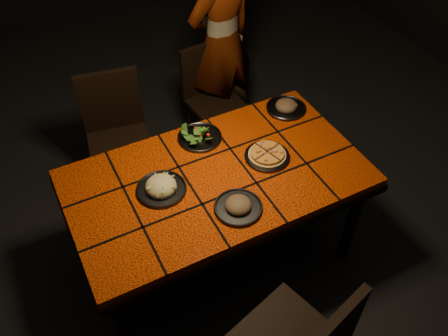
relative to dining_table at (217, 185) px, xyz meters
name	(u,v)px	position (x,y,z in m)	size (l,w,h in m)	color
room_shell	(215,54)	(0.00, 0.00, 0.83)	(6.04, 7.04, 3.08)	black
dining_table	(217,185)	(0.00, 0.00, 0.00)	(1.62, 0.92, 0.75)	#D93D06
chair_far_left	(116,128)	(-0.31, 0.91, -0.16)	(0.47, 0.47, 0.90)	black
chair_far_right	(210,91)	(0.47, 1.04, -0.20)	(0.40, 0.40, 0.82)	black
diner	(222,42)	(0.62, 1.15, 0.12)	(0.57, 0.38, 1.58)	brown
plate_pizza	(267,155)	(0.31, -0.01, 0.10)	(0.26, 0.26, 0.04)	#39393E
plate_pasta	(161,187)	(-0.31, 0.03, 0.10)	(0.27, 0.27, 0.09)	#39393E
plate_salad	(200,135)	(0.04, 0.31, 0.10)	(0.26, 0.26, 0.07)	#39393E
plate_mushroom_a	(238,206)	(-0.01, -0.26, 0.10)	(0.25, 0.25, 0.08)	#39393E
plate_mushroom_b	(286,106)	(0.64, 0.31, 0.10)	(0.25, 0.25, 0.08)	#39393E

